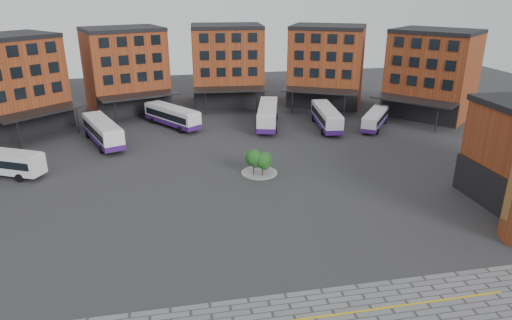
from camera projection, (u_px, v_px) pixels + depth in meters
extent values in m
plane|color=#28282B|center=(264.00, 222.00, 43.89)|extent=(160.00, 160.00, 0.00)
cube|color=gold|center=(335.00, 315.00, 31.41)|extent=(26.00, 0.15, 0.02)
cube|color=brown|center=(12.00, 86.00, 69.55)|extent=(16.35, 16.13, 14.00)
cube|color=black|center=(35.00, 122.00, 68.62)|extent=(10.00, 9.07, 4.00)
cube|color=black|center=(3.00, 36.00, 66.94)|extent=(16.55, 16.35, 0.60)
cube|color=black|center=(27.00, 75.00, 65.93)|extent=(8.60, 7.77, 8.00)
cube|color=black|center=(41.00, 112.00, 66.59)|extent=(12.61, 11.97, 0.25)
cylinder|color=black|center=(19.00, 135.00, 62.89)|extent=(0.20, 0.20, 4.00)
cylinder|color=black|center=(78.00, 120.00, 69.69)|extent=(0.20, 0.20, 4.00)
cube|color=brown|center=(126.00, 71.00, 81.18)|extent=(15.55, 13.69, 14.00)
cube|color=black|center=(136.00, 104.00, 79.05)|extent=(12.45, 4.71, 4.00)
cube|color=black|center=(121.00, 29.00, 78.57)|extent=(15.65, 13.97, 0.60)
cube|color=black|center=(133.00, 63.00, 76.31)|extent=(10.87, 3.87, 8.00)
cube|color=black|center=(139.00, 96.00, 76.44)|extent=(13.72, 8.39, 0.25)
cylinder|color=black|center=(116.00, 113.00, 73.56)|extent=(0.20, 0.20, 4.00)
cylinder|color=black|center=(170.00, 106.00, 77.83)|extent=(0.20, 0.20, 4.00)
cube|color=brown|center=(227.00, 66.00, 86.77)|extent=(13.67, 10.88, 14.00)
cube|color=black|center=(230.00, 97.00, 84.07)|extent=(13.00, 1.41, 4.00)
cube|color=black|center=(226.00, 26.00, 84.16)|extent=(13.69, 11.18, 0.60)
cube|color=black|center=(229.00, 58.00, 81.31)|extent=(11.42, 0.95, 8.00)
cube|color=black|center=(230.00, 89.00, 81.17)|extent=(13.28, 5.30, 0.25)
cylinder|color=black|center=(205.00, 103.00, 79.69)|extent=(0.20, 0.20, 4.00)
cylinder|color=black|center=(257.00, 102.00, 80.75)|extent=(0.20, 0.20, 4.00)
cube|color=brown|center=(326.00, 67.00, 85.44)|extent=(16.12, 14.81, 14.00)
cube|color=black|center=(321.00, 99.00, 82.87)|extent=(11.81, 6.35, 4.00)
cube|color=black|center=(329.00, 27.00, 82.83)|extent=(16.26, 15.08, 0.60)
cube|color=black|center=(323.00, 59.00, 80.12)|extent=(10.26, 5.33, 8.00)
cube|color=black|center=(320.00, 91.00, 80.05)|extent=(13.58, 9.82, 0.25)
cylinder|color=black|center=(292.00, 103.00, 80.30)|extent=(0.20, 0.20, 4.00)
cylinder|color=black|center=(344.00, 106.00, 77.98)|extent=(0.20, 0.20, 4.00)
cube|color=brown|center=(432.00, 75.00, 77.40)|extent=(16.02, 16.39, 14.00)
cube|color=black|center=(417.00, 110.00, 75.66)|extent=(8.74, 10.28, 4.00)
cube|color=black|center=(438.00, 31.00, 74.79)|extent=(16.25, 16.58, 0.60)
cube|color=black|center=(423.00, 66.00, 72.94)|extent=(7.47, 8.86, 8.00)
cube|color=black|center=(413.00, 100.00, 73.23)|extent=(11.73, 12.79, 0.25)
cylinder|color=black|center=(381.00, 110.00, 75.31)|extent=(0.20, 0.20, 4.00)
cylinder|color=black|center=(436.00, 120.00, 69.97)|extent=(0.20, 0.20, 4.00)
cube|color=black|center=(492.00, 192.00, 45.47)|extent=(0.40, 12.00, 4.00)
cylinder|color=gray|center=(259.00, 173.00, 55.22)|extent=(4.40, 4.40, 0.12)
cylinder|color=#332114|center=(254.00, 169.00, 54.26)|extent=(0.14, 0.14, 1.62)
sphere|color=#1E4316|center=(254.00, 158.00, 53.74)|extent=(1.99, 1.99, 1.99)
sphere|color=#1E4316|center=(256.00, 162.00, 53.81)|extent=(1.39, 1.39, 1.39)
cylinder|color=#332114|center=(265.00, 167.00, 55.74)|extent=(0.14, 0.14, 1.11)
sphere|color=#1E4316|center=(265.00, 159.00, 55.38)|extent=(1.78, 1.78, 1.78)
sphere|color=#1E4316|center=(267.00, 162.00, 55.40)|extent=(1.25, 1.25, 1.25)
cylinder|color=#332114|center=(263.00, 171.00, 54.11)|extent=(0.14, 0.14, 1.42)
sphere|color=#1E4316|center=(263.00, 161.00, 53.65)|extent=(1.86, 1.86, 1.86)
sphere|color=#1E4316|center=(265.00, 164.00, 53.70)|extent=(1.30, 1.30, 1.30)
cube|color=white|center=(1.00, 161.00, 54.10)|extent=(10.81, 7.06, 2.42)
cube|color=black|center=(0.00, 160.00, 54.04)|extent=(10.06, 6.72, 0.94)
cylinder|color=black|center=(19.00, 178.00, 52.58)|extent=(1.01, 0.71, 0.99)
cylinder|color=black|center=(34.00, 170.00, 54.80)|extent=(1.01, 0.71, 0.99)
cube|color=white|center=(103.00, 131.00, 64.85)|extent=(6.93, 12.34, 2.71)
cube|color=black|center=(102.00, 129.00, 64.78)|extent=(6.64, 11.45, 1.05)
cube|color=silver|center=(101.00, 121.00, 64.35)|extent=(6.66, 11.84, 0.13)
cube|color=black|center=(92.00, 119.00, 69.49)|extent=(2.23, 0.95, 1.22)
cube|color=#3C186E|center=(103.00, 137.00, 65.19)|extent=(6.99, 12.39, 0.77)
cylinder|color=black|center=(87.00, 135.00, 67.74)|extent=(0.71, 1.15, 1.10)
cylinder|color=black|center=(106.00, 132.00, 69.11)|extent=(0.71, 1.15, 1.10)
cylinder|color=black|center=(101.00, 149.00, 61.59)|extent=(0.71, 1.15, 1.10)
cylinder|color=black|center=(121.00, 146.00, 62.96)|extent=(0.71, 1.15, 1.10)
cube|color=white|center=(172.00, 115.00, 72.87)|extent=(8.74, 10.97, 2.57)
cube|color=black|center=(172.00, 114.00, 72.80)|extent=(8.26, 10.25, 1.00)
cube|color=silver|center=(172.00, 107.00, 72.39)|extent=(8.39, 10.53, 0.13)
cube|color=black|center=(152.00, 108.00, 76.47)|extent=(1.90, 1.37, 1.15)
cube|color=#3C186E|center=(172.00, 121.00, 73.20)|extent=(8.79, 11.03, 0.73)
cylinder|color=black|center=(153.00, 121.00, 74.87)|extent=(0.86, 1.04, 1.05)
cylinder|color=black|center=(166.00, 118.00, 76.63)|extent=(0.86, 1.04, 1.05)
cylinder|color=black|center=(180.00, 130.00, 70.07)|extent=(0.86, 1.04, 1.05)
cylinder|color=black|center=(193.00, 126.00, 71.83)|extent=(0.86, 1.04, 1.05)
cube|color=silver|center=(268.00, 114.00, 72.99)|extent=(5.90, 12.76, 2.77)
cube|color=black|center=(268.00, 113.00, 72.92)|extent=(5.70, 11.82, 1.08)
cube|color=silver|center=(268.00, 105.00, 72.47)|extent=(5.66, 12.25, 0.14)
cube|color=black|center=(269.00, 103.00, 78.61)|extent=(2.36, 0.73, 1.25)
cube|color=#3C186E|center=(268.00, 120.00, 73.34)|extent=(5.95, 12.81, 0.79)
cylinder|color=black|center=(260.00, 116.00, 77.30)|extent=(0.62, 1.18, 1.13)
cylinder|color=black|center=(277.00, 116.00, 77.14)|extent=(0.62, 1.18, 1.13)
cylinder|color=black|center=(257.00, 130.00, 69.87)|extent=(0.62, 1.18, 1.13)
cylinder|color=black|center=(276.00, 130.00, 69.71)|extent=(0.62, 1.18, 1.13)
cube|color=silver|center=(326.00, 116.00, 72.20)|extent=(4.05, 11.93, 2.60)
cube|color=black|center=(326.00, 115.00, 72.13)|extent=(3.99, 11.01, 1.01)
cube|color=silver|center=(327.00, 108.00, 71.72)|extent=(3.88, 11.45, 0.13)
cube|color=black|center=(319.00, 106.00, 77.47)|extent=(2.26, 0.39, 1.17)
cube|color=#3C186E|center=(326.00, 122.00, 72.53)|extent=(4.09, 11.97, 0.74)
cylinder|color=black|center=(313.00, 118.00, 76.08)|extent=(0.44, 1.09, 1.06)
cylinder|color=black|center=(329.00, 118.00, 76.26)|extent=(0.44, 1.09, 1.06)
cylinder|color=black|center=(323.00, 132.00, 69.11)|extent=(0.44, 1.09, 1.06)
cylinder|color=black|center=(340.00, 131.00, 69.29)|extent=(0.44, 1.09, 1.06)
cube|color=silver|center=(375.00, 118.00, 72.24)|extent=(7.64, 9.22, 2.19)
cube|color=black|center=(375.00, 117.00, 72.18)|extent=(7.22, 8.62, 0.85)
cube|color=silver|center=(376.00, 111.00, 71.83)|extent=(7.34, 8.85, 0.11)
cube|color=black|center=(381.00, 110.00, 76.23)|extent=(1.60, 1.23, 0.98)
cube|color=#3C186E|center=(375.00, 123.00, 72.52)|extent=(7.70, 9.27, 0.63)
cylinder|color=black|center=(372.00, 120.00, 75.75)|extent=(0.75, 0.88, 0.89)
cylinder|color=black|center=(385.00, 121.00, 74.85)|extent=(0.75, 0.88, 0.89)
cylinder|color=black|center=(363.00, 130.00, 70.44)|extent=(0.75, 0.88, 0.89)
cylinder|color=black|center=(378.00, 131.00, 69.55)|extent=(0.75, 0.88, 0.89)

